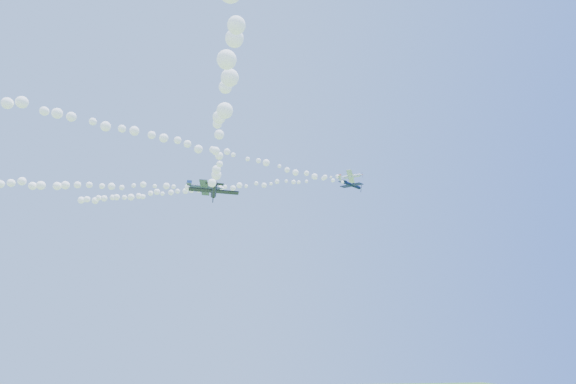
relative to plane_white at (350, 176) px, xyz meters
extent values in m
cylinder|color=silver|center=(-0.17, 0.08, -0.02)|extent=(5.22, 1.73, 1.10)
cone|color=silver|center=(2.36, -1.06, 0.19)|extent=(0.77, 0.81, 0.74)
cone|color=#AA3613|center=(2.71, -1.22, 0.22)|extent=(0.31, 0.29, 0.26)
cube|color=black|center=(2.62, -1.18, 0.21)|extent=(0.13, 0.50, 1.61)
cube|color=silver|center=(0.02, -0.03, -0.10)|extent=(3.81, 6.15, 1.63)
cube|color=silver|center=(-2.28, 1.04, -0.15)|extent=(1.59, 2.28, 0.62)
cube|color=#AA3613|center=(-2.32, 1.17, 0.31)|extent=(0.80, 0.64, 1.08)
sphere|color=black|center=(0.50, -0.15, 0.35)|extent=(0.83, 0.94, 0.78)
cylinder|color=#0C1335|center=(-1.55, -4.58, -3.76)|extent=(5.52, 2.23, 1.29)
cone|color=#0C1335|center=(1.14, -3.37, -4.05)|extent=(0.87, 0.90, 0.80)
cone|color=white|center=(1.52, -3.20, -4.09)|extent=(0.35, 0.33, 0.28)
cube|color=black|center=(1.42, -3.24, -4.08)|extent=(0.35, 0.31, 1.73)
cube|color=#0C1335|center=(-1.36, -4.48, -3.89)|extent=(3.92, 6.70, 1.27)
cube|color=#0C1335|center=(-3.78, -5.60, -3.48)|extent=(1.65, 2.48, 0.50)
cube|color=white|center=(-3.77, -5.68, -2.98)|extent=(0.98, 0.54, 1.17)
sphere|color=black|center=(-0.79, -4.30, -3.49)|extent=(0.95, 0.93, 0.81)
cylinder|color=#3C4957|center=(-35.01, -7.62, -7.51)|extent=(6.55, 0.97, 1.28)
cone|color=#3C4957|center=(-31.51, -7.96, -7.71)|extent=(0.81, 0.88, 0.91)
cone|color=navy|center=(-31.03, -8.01, -7.73)|extent=(0.34, 0.31, 0.32)
cube|color=black|center=(-31.16, -8.00, -7.73)|extent=(0.20, 0.33, 2.06)
cube|color=#3C4957|center=(-34.75, -7.66, -7.65)|extent=(2.37, 8.12, 0.96)
cube|color=#3C4957|center=(-37.91, -7.33, -7.28)|extent=(1.18, 2.89, 0.39)
cube|color=navy|center=(-37.96, -7.27, -6.69)|extent=(1.12, 0.31, 1.36)
sphere|color=black|center=(-34.07, -7.68, -7.15)|extent=(0.90, 0.92, 0.89)
cylinder|color=black|center=(-33.36, -31.76, -16.02)|extent=(1.13, 6.43, 0.98)
cone|color=black|center=(-33.33, -28.30, -15.97)|extent=(0.88, 0.79, 0.86)
cone|color=yellow|center=(-33.33, -27.82, -15.97)|extent=(0.31, 0.33, 0.30)
cube|color=black|center=(-33.33, -27.95, -15.97)|extent=(0.21, 0.08, 2.03)
cube|color=black|center=(-33.36, -31.49, -16.14)|extent=(7.89, 1.66, 0.40)
cube|color=black|center=(-33.38, -34.64, -16.00)|extent=(2.78, 0.93, 0.18)
cube|color=yellow|center=(-33.37, -34.73, -15.42)|extent=(0.14, 1.03, 1.29)
sphere|color=black|center=(-33.34, -30.86, -15.60)|extent=(0.79, 0.78, 0.80)
camera|label=1|loc=(-35.19, -104.77, -40.32)|focal=30.00mm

